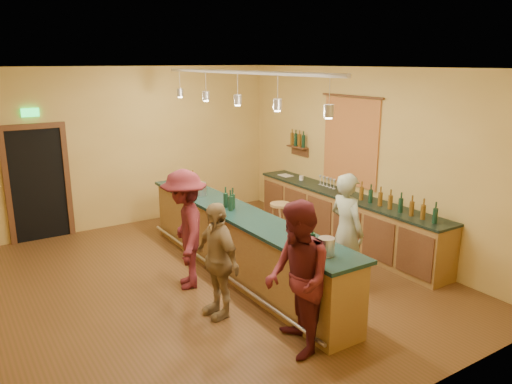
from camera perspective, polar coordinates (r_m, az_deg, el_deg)
floor at (r=7.80m, az=-5.63°, el=-10.31°), size 7.00×7.00×0.00m
ceiling at (r=7.07m, az=-6.30°, el=13.90°), size 6.50×7.00×0.02m
wall_back at (r=10.45m, az=-14.77°, el=4.93°), size 6.50×0.02×3.20m
wall_front at (r=4.57m, az=14.68°, el=-7.49°), size 6.50×0.02×3.20m
wall_right at (r=9.17m, az=12.47°, el=3.76°), size 0.02×7.00×3.20m
doorway at (r=10.13m, az=-23.68°, el=1.13°), size 1.15×0.09×2.48m
tapestry at (r=9.40m, az=10.73°, el=5.65°), size 0.03×1.40×1.60m
bottle_shelf at (r=10.51m, az=4.81°, el=5.78°), size 0.17×0.55×0.54m
back_counter at (r=9.37m, az=10.10°, el=-2.91°), size 0.60×4.55×1.27m
tasting_bar at (r=7.82m, az=-1.95°, el=-5.35°), size 0.73×5.10×1.38m
pendant_track at (r=7.36m, az=-2.12°, el=12.31°), size 0.11×4.60×0.50m
bartender at (r=7.48m, az=10.30°, el=-4.39°), size 0.42×0.64×1.74m
customer_a at (r=5.74m, az=4.75°, el=-9.89°), size 0.96×1.07×1.81m
customer_b at (r=6.58m, az=-4.46°, el=-7.75°), size 0.43×0.94×1.56m
customer_c at (r=7.42m, az=-8.10°, el=-4.26°), size 1.02×1.31×1.79m
bar_stool at (r=9.08m, az=2.82°, el=-2.17°), size 0.39×0.39×0.80m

